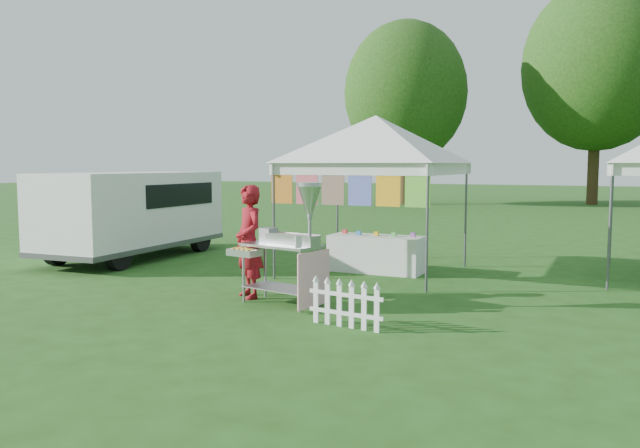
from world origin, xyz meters
The scene contains 9 objects.
ground centered at (0.00, 0.00, 0.00)m, with size 120.00×120.00×0.00m, color #234A15.
canopy_main centered at (0.00, 3.49, 2.99)m, with size 4.24×4.24×3.45m.
tree_left centered at (-6.00, 24.00, 5.83)m, with size 6.40×6.40×9.53m.
tree_mid centered at (3.00, 28.00, 7.14)m, with size 7.60×7.60×11.52m.
donut_cart centered at (-0.10, 0.27, 1.07)m, with size 1.43×0.88×1.82m.
vendor centered at (-0.97, 0.51, 0.88)m, with size 0.64×0.42×1.76m, color maroon.
cargo_van centered at (-5.52, 3.08, 1.02)m, with size 2.08×4.67×1.90m.
picket_fence centered at (1.10, -0.52, 0.29)m, with size 1.07×0.16×0.56m.
display_table centered at (0.00, 3.56, 0.35)m, with size 1.80×0.70×0.71m, color white.
Camera 1 is at (4.16, -7.69, 2.06)m, focal length 35.00 mm.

